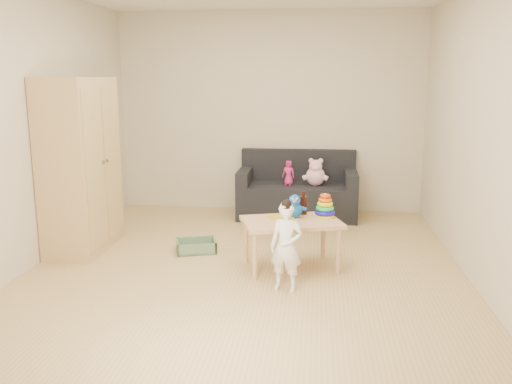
# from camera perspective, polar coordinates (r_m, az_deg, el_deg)

# --- Properties ---
(room) EXTENTS (4.50, 4.50, 4.50)m
(room) POSITION_cam_1_polar(r_m,az_deg,el_deg) (4.97, -0.91, 6.77)
(room) COLOR tan
(room) RESTS_ON ground
(wardrobe) EXTENTS (0.49, 0.97, 1.75)m
(wardrobe) POSITION_cam_1_polar(r_m,az_deg,el_deg) (5.77, -18.00, 2.67)
(wardrobe) COLOR tan
(wardrobe) RESTS_ON ground
(sofa) EXTENTS (1.49, 0.75, 0.42)m
(sofa) POSITION_cam_1_polar(r_m,az_deg,el_deg) (6.94, 4.34, -0.91)
(sofa) COLOR black
(sofa) RESTS_ON ground
(play_table) EXTENTS (1.01, 0.80, 0.46)m
(play_table) POSITION_cam_1_polar(r_m,az_deg,el_deg) (5.06, 3.70, -5.53)
(play_table) COLOR #DDA779
(play_table) RESTS_ON ground
(storage_bin) EXTENTS (0.47, 0.40, 0.12)m
(storage_bin) POSITION_cam_1_polar(r_m,az_deg,el_deg) (5.61, -6.32, -5.66)
(storage_bin) COLOR #5E7D5B
(storage_bin) RESTS_ON ground
(toddler) EXTENTS (0.31, 0.24, 0.74)m
(toddler) POSITION_cam_1_polar(r_m,az_deg,el_deg) (4.51, 3.19, -5.89)
(toddler) COLOR white
(toddler) RESTS_ON ground
(pink_bear) EXTENTS (0.30, 0.28, 0.29)m
(pink_bear) POSITION_cam_1_polar(r_m,az_deg,el_deg) (6.84, 6.29, 1.89)
(pink_bear) COLOR #FFBBD3
(pink_bear) RESTS_ON sofa
(doll) EXTENTS (0.18, 0.15, 0.31)m
(doll) POSITION_cam_1_polar(r_m,az_deg,el_deg) (6.83, 3.44, 1.99)
(doll) COLOR #D12774
(doll) RESTS_ON sofa
(ring_stacker) EXTENTS (0.19, 0.19, 0.22)m
(ring_stacker) POSITION_cam_1_polar(r_m,az_deg,el_deg) (5.13, 7.27, -1.65)
(ring_stacker) COLOR #EBFF0D
(ring_stacker) RESTS_ON play_table
(brown_bottle) EXTENTS (0.08, 0.08, 0.22)m
(brown_bottle) POSITION_cam_1_polar(r_m,az_deg,el_deg) (5.20, 4.98, -1.31)
(brown_bottle) COLOR black
(brown_bottle) RESTS_ON play_table
(blue_plush) EXTENTS (0.19, 0.15, 0.22)m
(blue_plush) POSITION_cam_1_polar(r_m,az_deg,el_deg) (5.08, 4.09, -1.44)
(blue_plush) COLOR blue
(blue_plush) RESTS_ON play_table
(wooden_figure) EXTENTS (0.05, 0.04, 0.10)m
(wooden_figure) POSITION_cam_1_polar(r_m,az_deg,el_deg) (4.97, 3.28, -2.45)
(wooden_figure) COLOR #582D1B
(wooden_figure) RESTS_ON play_table
(yellow_book) EXTENTS (0.27, 0.27, 0.01)m
(yellow_book) POSITION_cam_1_polar(r_m,az_deg,el_deg) (5.08, 2.59, -2.63)
(yellow_book) COLOR gold
(yellow_book) RESTS_ON play_table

